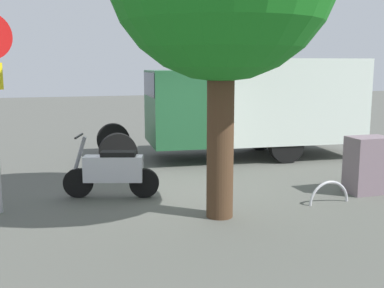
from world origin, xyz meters
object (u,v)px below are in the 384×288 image
(box_truck_near, at_px, (252,102))
(motorcycle, at_px, (113,171))
(utility_cabinet, at_px, (368,165))
(bike_rack_hoop, at_px, (329,203))

(box_truck_near, height_order, motorcycle, box_truck_near)
(motorcycle, xyz_separation_m, utility_cabinet, (-4.82, 1.11, 0.04))
(box_truck_near, bearing_deg, motorcycle, 39.41)
(box_truck_near, relative_size, bike_rack_hoop, 8.41)
(motorcycle, bearing_deg, bike_rack_hoop, 174.26)
(bike_rack_hoop, bearing_deg, motorcycle, -22.53)
(utility_cabinet, height_order, bike_rack_hoop, utility_cabinet)
(box_truck_near, bearing_deg, utility_cabinet, 103.73)
(utility_cabinet, bearing_deg, box_truck_near, -80.34)
(bike_rack_hoop, bearing_deg, utility_cabinet, -159.26)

